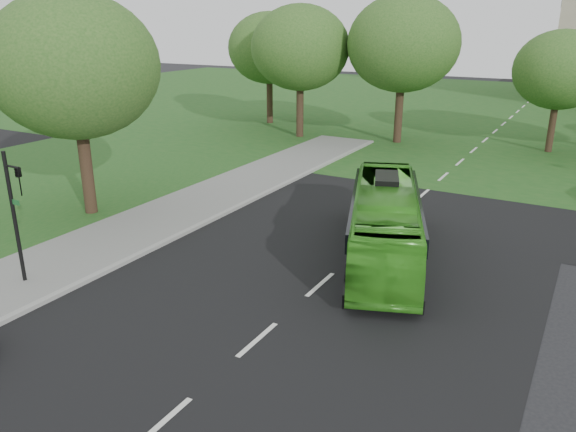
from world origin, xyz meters
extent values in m
plane|color=black|center=(0.00, 0.00, 0.00)|extent=(160.00, 160.00, 0.00)
cube|color=black|center=(0.00, 20.00, 0.01)|extent=(14.00, 120.00, 0.01)
cube|color=black|center=(0.00, 14.00, 0.01)|extent=(80.00, 12.00, 0.01)
cube|color=silver|center=(0.00, 15.00, 0.02)|extent=(0.15, 90.00, 0.01)
cube|color=gray|center=(-7.10, -5.00, 0.07)|extent=(0.25, 60.00, 0.15)
cube|color=#1C511B|center=(0.00, 45.00, 0.01)|extent=(120.00, 60.00, 0.01)
cube|color=#1C511B|center=(-20.00, 5.00, 0.01)|extent=(18.00, 60.00, 0.01)
cylinder|color=black|center=(-12.82, 24.41, 1.84)|extent=(0.55, 0.55, 3.68)
ellipsoid|color=#25531B|center=(-12.82, 24.41, 6.61)|extent=(7.31, 7.31, 6.21)
cylinder|color=black|center=(-5.54, 26.04, 1.91)|extent=(0.58, 0.58, 3.83)
ellipsoid|color=#25531B|center=(-5.54, 26.04, 6.98)|extent=(7.87, 7.87, 6.69)
cylinder|color=black|center=(4.54, 28.06, 1.52)|extent=(0.46, 0.46, 3.04)
ellipsoid|color=#25531B|center=(4.54, 28.06, 5.46)|extent=(6.04, 6.04, 5.13)
cylinder|color=black|center=(-18.02, 28.56, 1.77)|extent=(0.53, 0.53, 3.54)
ellipsoid|color=#25531B|center=(-18.02, 28.56, 6.31)|extent=(6.94, 6.94, 5.90)
cylinder|color=black|center=(-12.75, 3.62, 1.85)|extent=(0.56, 0.56, 3.70)
ellipsoid|color=#25531B|center=(-12.75, 3.62, 6.64)|extent=(7.35, 7.35, 6.25)
imported|color=green|center=(1.00, 5.36, 1.37)|extent=(5.56, 10.04, 2.74)
cylinder|color=black|center=(-8.84, -2.86, 2.31)|extent=(0.13, 0.13, 4.62)
cylinder|color=black|center=(-8.51, -2.86, 4.16)|extent=(0.65, 0.07, 0.07)
imported|color=black|center=(-8.28, -2.86, 3.70)|extent=(0.17, 0.20, 0.92)
cube|color=#195926|center=(-8.70, -2.86, 2.96)|extent=(0.46, 0.04, 0.17)
camera|label=1|loc=(7.50, -13.57, 8.52)|focal=35.00mm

